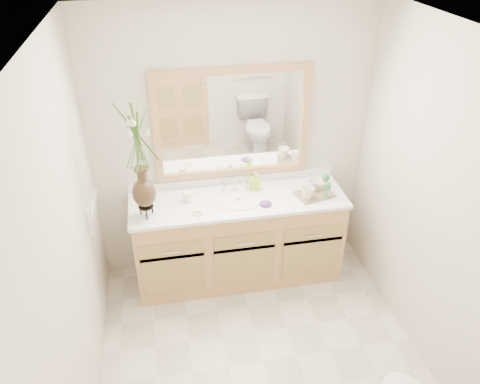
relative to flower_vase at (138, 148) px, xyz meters
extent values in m
plane|color=beige|center=(0.77, -0.91, -1.44)|extent=(2.60, 2.60, 0.00)
cube|color=white|center=(0.77, -0.91, 0.96)|extent=(2.40, 2.60, 0.02)
cube|color=beige|center=(0.77, 0.39, -0.24)|extent=(2.40, 0.02, 2.40)
cube|color=beige|center=(-0.43, -0.91, -0.24)|extent=(0.02, 2.60, 2.40)
cube|color=beige|center=(1.97, -0.91, -0.24)|extent=(0.02, 2.60, 2.40)
cube|color=tan|center=(0.77, 0.11, -1.04)|extent=(1.80, 0.55, 0.80)
cube|color=white|center=(0.77, 0.11, -0.62)|extent=(1.84, 0.57, 0.03)
ellipsoid|color=white|center=(0.77, 0.09, -0.66)|extent=(0.38, 0.30, 0.12)
cylinder|color=silver|center=(0.77, 0.27, -0.55)|extent=(0.02, 0.02, 0.11)
cylinder|color=silver|center=(0.67, 0.27, -0.57)|extent=(0.02, 0.02, 0.08)
cylinder|color=silver|center=(0.87, 0.27, -0.57)|extent=(0.02, 0.02, 0.08)
cube|color=white|center=(0.77, 0.37, -0.03)|extent=(1.20, 0.01, 0.85)
cube|color=tan|center=(0.77, 0.37, 0.42)|extent=(1.32, 0.04, 0.06)
cube|color=tan|center=(0.77, 0.37, -0.49)|extent=(1.32, 0.04, 0.06)
cube|color=tan|center=(0.14, 0.37, -0.03)|extent=(0.06, 0.04, 0.85)
cube|color=tan|center=(1.40, 0.37, -0.03)|extent=(0.06, 0.04, 0.85)
cube|color=white|center=(-0.42, -0.14, -0.46)|extent=(0.02, 0.12, 0.12)
cylinder|color=black|center=(0.00, 0.00, -0.52)|extent=(0.12, 0.12, 0.01)
ellipsoid|color=black|center=(0.00, 0.00, -0.39)|extent=(0.18, 0.18, 0.24)
cylinder|color=black|center=(0.00, 0.00, -0.24)|extent=(0.08, 0.08, 0.11)
cylinder|color=#4C7A33|center=(0.00, 0.00, 0.04)|extent=(0.07, 0.07, 0.44)
cylinder|color=silver|center=(0.34, 0.15, -0.56)|extent=(0.07, 0.07, 0.09)
cylinder|color=silver|center=(0.40, -0.04, -0.60)|extent=(0.10, 0.10, 0.01)
cube|color=beige|center=(0.40, -0.04, -0.58)|extent=(0.07, 0.05, 0.02)
imported|color=#ABE435|center=(0.94, 0.24, -0.53)|extent=(0.09, 0.09, 0.15)
ellipsoid|color=#5A297C|center=(0.97, -0.03, -0.59)|extent=(0.12, 0.11, 0.04)
cube|color=brown|center=(1.42, 0.05, -0.60)|extent=(0.36, 0.28, 0.02)
imported|color=silver|center=(1.34, -0.01, -0.54)|extent=(0.13, 0.13, 0.11)
imported|color=silver|center=(1.43, 0.10, -0.54)|extent=(0.13, 0.13, 0.10)
cylinder|color=#297C39|center=(1.51, -0.02, -0.59)|extent=(0.06, 0.06, 0.01)
cylinder|color=#297C39|center=(1.51, -0.02, -0.54)|extent=(0.01, 0.01, 0.09)
ellipsoid|color=#297C39|center=(1.51, -0.02, -0.49)|extent=(0.06, 0.06, 0.08)
cylinder|color=#297C39|center=(1.54, 0.12, -0.59)|extent=(0.06, 0.06, 0.01)
cylinder|color=#297C39|center=(1.54, 0.12, -0.54)|extent=(0.01, 0.01, 0.09)
ellipsoid|color=#297C39|center=(1.54, 0.12, -0.49)|extent=(0.06, 0.06, 0.07)
camera|label=1|loc=(0.16, -3.19, 1.53)|focal=35.00mm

